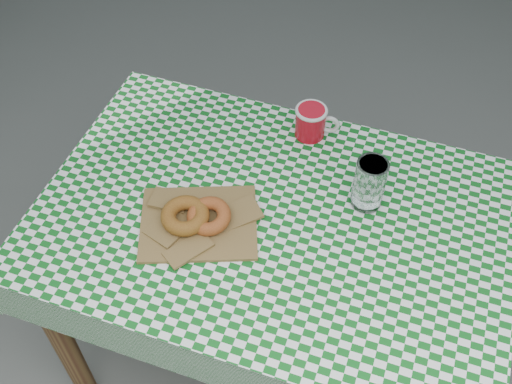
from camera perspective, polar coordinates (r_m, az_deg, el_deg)
table at (r=1.77m, az=1.34°, el=-9.91°), size 1.17×0.85×0.75m
tablecloth at (r=1.46m, az=1.61°, el=-2.41°), size 1.20×0.87×0.01m
paper_bag at (r=1.45m, az=-5.35°, el=-2.82°), size 0.34×0.32×0.01m
bagel_front at (r=1.43m, az=-6.60°, el=-2.20°), size 0.15×0.15×0.04m
bagel_back at (r=1.42m, az=-4.39°, el=-2.24°), size 0.13×0.13×0.03m
coffee_mug at (r=1.62m, az=5.08°, el=6.49°), size 0.19×0.19×0.09m
drinking_glass at (r=1.46m, az=10.48°, el=0.76°), size 0.08×0.08×0.14m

